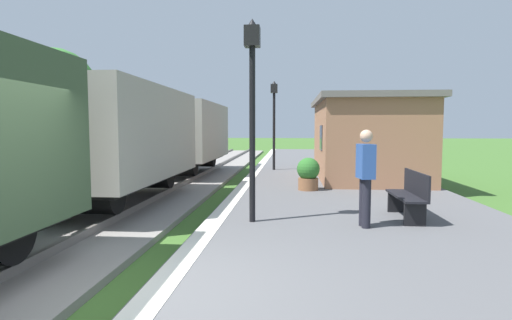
# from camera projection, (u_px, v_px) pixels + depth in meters

# --- Properties ---
(ground_plane) EXTENTS (160.00, 160.00, 0.00)m
(ground_plane) POSITION_uv_depth(u_px,v_px,m) (117.00, 316.00, 4.26)
(ground_plane) COLOR #3D6628
(platform_slab) EXTENTS (6.00, 60.00, 0.25)m
(platform_slab) POSITION_uv_depth(u_px,v_px,m) (431.00, 317.00, 3.97)
(platform_slab) COLOR #565659
(platform_slab) RESTS_ON ground
(platform_edge_stripe) EXTENTS (0.36, 60.00, 0.01)m
(platform_edge_stripe) POSITION_uv_depth(u_px,v_px,m) (154.00, 294.00, 4.20)
(platform_edge_stripe) COLOR silver
(platform_edge_stripe) RESTS_ON platform_slab
(freight_train) EXTENTS (2.50, 19.40, 2.72)m
(freight_train) POSITION_uv_depth(u_px,v_px,m) (118.00, 141.00, 9.84)
(freight_train) COLOR #384C33
(freight_train) RESTS_ON rail_near
(station_hut) EXTENTS (3.50, 5.80, 2.78)m
(station_hut) POSITION_uv_depth(u_px,v_px,m) (365.00, 138.00, 14.00)
(station_hut) COLOR #9E6B4C
(station_hut) RESTS_ON platform_slab
(bench_near_hut) EXTENTS (0.42, 1.50, 0.91)m
(bench_near_hut) POSITION_uv_depth(u_px,v_px,m) (410.00, 194.00, 7.72)
(bench_near_hut) COLOR black
(bench_near_hut) RESTS_ON platform_slab
(bench_down_platform) EXTENTS (0.42, 1.50, 0.91)m
(bench_down_platform) POSITION_uv_depth(u_px,v_px,m) (340.00, 156.00, 18.62)
(bench_down_platform) COLOR black
(bench_down_platform) RESTS_ON platform_slab
(person_waiting) EXTENTS (0.29, 0.41, 1.71)m
(person_waiting) POSITION_uv_depth(u_px,v_px,m) (365.00, 174.00, 7.04)
(person_waiting) COLOR black
(person_waiting) RESTS_ON platform_slab
(potted_planter) EXTENTS (0.64, 0.64, 0.92)m
(potted_planter) POSITION_uv_depth(u_px,v_px,m) (308.00, 173.00, 11.34)
(potted_planter) COLOR brown
(potted_planter) RESTS_ON platform_slab
(lamp_post_near) EXTENTS (0.28, 0.28, 3.70)m
(lamp_post_near) POSITION_uv_depth(u_px,v_px,m) (252.00, 83.00, 7.32)
(lamp_post_near) COLOR black
(lamp_post_near) RESTS_ON platform_slab
(lamp_post_far) EXTENTS (0.28, 0.28, 3.70)m
(lamp_post_far) POSITION_uv_depth(u_px,v_px,m) (274.00, 109.00, 16.76)
(lamp_post_far) COLOR black
(lamp_post_far) RESTS_ON platform_slab
(tree_trackside_far) EXTENTS (2.91, 2.91, 4.82)m
(tree_trackside_far) POSITION_uv_depth(u_px,v_px,m) (55.00, 90.00, 14.34)
(tree_trackside_far) COLOR #4C3823
(tree_trackside_far) RESTS_ON ground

